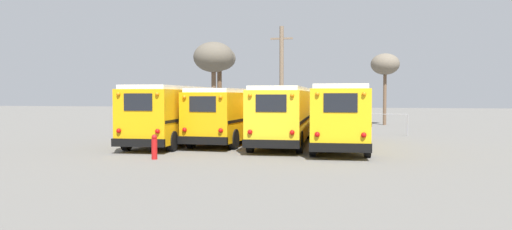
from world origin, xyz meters
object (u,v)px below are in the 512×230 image
Objects in this scene: school_bus_2 at (284,113)px; bare_tree_1 at (385,65)px; bare_tree_0 at (214,58)px; school_bus_1 at (234,113)px; school_bus_3 at (339,114)px; school_bus_0 at (172,113)px; fire_hydrant at (154,147)px; utility_pole at (282,76)px; bare_tree_2 at (219,60)px.

school_bus_2 is 1.70× the size of bare_tree_1.
school_bus_1 is at bearing -68.53° from bare_tree_0.
school_bus_2 is (2.97, -0.81, 0.05)m from school_bus_1.
school_bus_3 is 20.42m from bare_tree_1.
school_bus_2 is at bearing 165.71° from school_bus_3.
school_bus_0 is 0.95× the size of school_bus_1.
fire_hydrant is at bearing -79.41° from bare_tree_0.
school_bus_3 is 1.53× the size of bare_tree_0.
bare_tree_1 is at bearing 63.88° from school_bus_1.
school_bus_2 is 1.32× the size of utility_pole.
school_bus_2 is 1.47× the size of bare_tree_2.
bare_tree_1 is at bearing 35.30° from utility_pole.
fire_hydrant is (-7.24, -6.47, -1.18)m from school_bus_3.
school_bus_2 is (5.94, 1.01, -0.02)m from school_bus_0.
utility_pole is 7.88× the size of fire_hydrant.
school_bus_1 is at bearing 165.27° from school_bus_3.
school_bus_0 is at bearing -120.69° from bare_tree_1.
school_bus_3 reaches higher than fire_hydrant.
bare_tree_1 is 0.87× the size of bare_tree_2.
utility_pole is at bearing 99.78° from school_bus_2.
bare_tree_1 is (8.98, 18.32, 3.65)m from school_bus_1.
utility_pole reaches higher than school_bus_3.
school_bus_0 is at bearing -104.38° from utility_pole.
bare_tree_2 is at bearing 121.20° from school_bus_3.
school_bus_1 is 9.87× the size of fire_hydrant.
school_bus_3 is 15.16m from utility_pole.
bare_tree_2 reaches higher than school_bus_3.
bare_tree_1 is 15.33m from bare_tree_2.
school_bus_0 is at bearing -148.62° from school_bus_1.
bare_tree_1 reaches higher than school_bus_0.
bare_tree_0 is at bearing -161.67° from bare_tree_1.
bare_tree_2 is at bearing 99.30° from school_bus_0.
bare_tree_2 reaches higher than school_bus_1.
school_bus_1 is 0.95× the size of school_bus_2.
school_bus_3 is (5.94, -1.56, 0.08)m from school_bus_1.
bare_tree_2 reaches higher than school_bus_2.
bare_tree_2 reaches higher than fire_hydrant.
school_bus_3 is (8.91, 0.25, 0.01)m from school_bus_0.
school_bus_3 is 9.78m from fire_hydrant.
school_bus_2 is 20.37m from bare_tree_1.
utility_pole is at bearing 86.84° from school_bus_1.
bare_tree_1 is (11.95, 20.13, 3.58)m from school_bus_0.
bare_tree_0 reaches higher than school_bus_1.
school_bus_1 reaches higher than fire_hydrant.
bare_tree_1 is at bearing 68.69° from fire_hydrant.
school_bus_0 is 0.89× the size of school_bus_3.
bare_tree_0 is at bearing 111.47° from school_bus_1.
bare_tree_1 is at bearing 72.55° from school_bus_2.
bare_tree_1 reaches higher than fire_hydrant.
school_bus_2 reaches higher than fire_hydrant.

